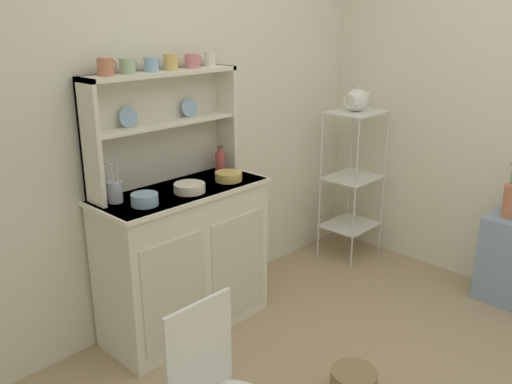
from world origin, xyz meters
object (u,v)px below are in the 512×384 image
at_px(hutch_shelf_unit, 160,119).
at_px(jam_bottle, 220,162).
at_px(bowl_mixing_large, 145,199).
at_px(cup_terracotta_0, 106,67).
at_px(floor_basket, 354,382).
at_px(porcelain_teapot, 357,100).
at_px(bakers_rack, 353,171).
at_px(hutch_cabinet, 185,258).
at_px(flower_vase, 511,199).
at_px(utensil_jar, 115,191).

distance_m(hutch_shelf_unit, jam_bottle, 0.49).
bearing_deg(bowl_mixing_large, cup_terracotta_0, 102.33).
distance_m(floor_basket, jam_bottle, 1.48).
xyz_separation_m(hutch_shelf_unit, jam_bottle, (0.38, -0.08, -0.31)).
relative_size(jam_bottle, porcelain_teapot, 0.66).
bearing_deg(bakers_rack, bowl_mixing_large, 178.35).
bearing_deg(porcelain_teapot, bakers_rack, 0.00).
distance_m(hutch_cabinet, cup_terracotta_0, 1.18).
height_order(floor_basket, jam_bottle, jam_bottle).
bearing_deg(jam_bottle, bowl_mixing_large, -166.67).
bearing_deg(bakers_rack, hutch_shelf_unit, 169.34).
xyz_separation_m(porcelain_teapot, flower_vase, (0.14, -1.10, -0.53)).
xyz_separation_m(jam_bottle, utensil_jar, (-0.75, -0.01, -0.01)).
relative_size(floor_basket, cup_terracotta_0, 2.46).
xyz_separation_m(floor_basket, bowl_mixing_large, (-0.48, 1.01, 0.85)).
distance_m(bakers_rack, bowl_mixing_large, 1.84).
distance_m(hutch_shelf_unit, floor_basket, 1.74).
xyz_separation_m(bakers_rack, jam_bottle, (-1.16, 0.21, 0.26)).
xyz_separation_m(bakers_rack, bowl_mixing_large, (-1.83, 0.05, 0.22)).
bearing_deg(bowl_mixing_large, jam_bottle, 13.33).
bearing_deg(hutch_shelf_unit, hutch_cabinet, -90.00).
bearing_deg(flower_vase, hutch_shelf_unit, 140.21).
distance_m(hutch_cabinet, utensil_jar, 0.62).
distance_m(hutch_cabinet, floor_basket, 1.17).
bearing_deg(hutch_shelf_unit, bakers_rack, -10.66).
height_order(utensil_jar, porcelain_teapot, porcelain_teapot).
relative_size(hutch_shelf_unit, cup_terracotta_0, 10.01).
distance_m(cup_terracotta_0, flower_vase, 2.58).
distance_m(hutch_cabinet, bowl_mixing_large, 0.55).
xyz_separation_m(bowl_mixing_large, flower_vase, (1.97, -1.16, -0.21)).
bearing_deg(flower_vase, utensil_jar, 147.45).
bearing_deg(cup_terracotta_0, flower_vase, -33.90).
bearing_deg(floor_basket, hutch_cabinet, 99.53).
bearing_deg(jam_bottle, floor_basket, -99.37).
distance_m(jam_bottle, porcelain_teapot, 1.21).
bearing_deg(jam_bottle, utensil_jar, -179.36).
bearing_deg(cup_terracotta_0, bakers_rack, -7.55).
bearing_deg(flower_vase, bakers_rack, 97.11).
xyz_separation_m(cup_terracotta_0, flower_vase, (2.01, -1.35, -0.87)).
relative_size(floor_basket, porcelain_teapot, 0.92).
xyz_separation_m(bakers_rack, flower_vase, (0.14, -1.10, 0.01)).
relative_size(cup_terracotta_0, porcelain_teapot, 0.37).
bearing_deg(utensil_jar, porcelain_teapot, -6.10).
relative_size(bowl_mixing_large, porcelain_teapot, 0.55).
bearing_deg(bowl_mixing_large, flower_vase, -30.42).
height_order(hutch_cabinet, floor_basket, hutch_cabinet).
relative_size(bakers_rack, bowl_mixing_large, 8.16).
bearing_deg(bakers_rack, cup_terracotta_0, 172.45).
bearing_deg(utensil_jar, flower_vase, -32.55).
distance_m(hutch_shelf_unit, bowl_mixing_large, 0.51).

